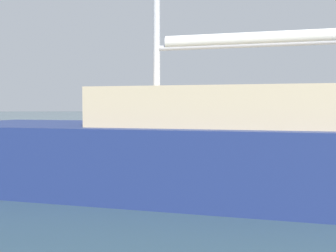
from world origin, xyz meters
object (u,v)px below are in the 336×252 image
Objects in this scene: sailboat_nearest_dock at (195,148)px; mooring_buoy_channel_marker at (61,138)px; kayak at (141,130)px; kayaker at (141,122)px.

sailboat_nearest_dock is 8.53m from mooring_buoy_channel_marker.
kayak is 7.65× the size of mooring_buoy_channel_marker.
kayak is 0.38× the size of sailboat_nearest_dock.
kayaker is 14.43m from sailboat_nearest_dock.
kayaker is at bearing -92.50° from sailboat_nearest_dock.
sailboat_nearest_dock reaches higher than mooring_buoy_channel_marker.
kayaker is (0.02, 0.07, 0.44)m from kayak.
mooring_buoy_channel_marker is (2.93, -8.00, -0.44)m from sailboat_nearest_dock.
kayak is at bearing -92.57° from sailboat_nearest_dock.
sailboat_nearest_dock is (0.63, 14.42, 0.16)m from kayaker.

